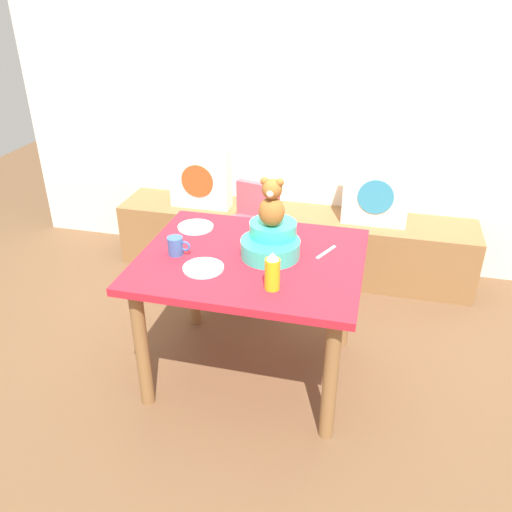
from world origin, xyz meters
TOP-DOWN VIEW (x-y plane):
  - ground_plane at (0.00, 0.00)m, footprint 8.00×8.00m
  - back_wall at (0.00, 1.48)m, footprint 4.40×0.10m
  - window_bench at (0.00, 1.21)m, footprint 2.60×0.44m
  - pillow_floral_left at (-0.69, 1.19)m, footprint 0.44×0.15m
  - pillow_floral_right at (0.57, 1.19)m, footprint 0.44×0.15m
  - dining_table at (0.00, 0.00)m, footprint 1.12×0.92m
  - highchair at (-0.22, 0.77)m, footprint 0.39×0.50m
  - infant_seat_teal at (0.09, 0.05)m, footprint 0.30×0.33m
  - teddy_bear at (0.09, 0.05)m, footprint 0.13×0.12m
  - ketchup_bottle at (0.17, -0.27)m, footprint 0.07×0.07m
  - coffee_mug at (-0.37, -0.07)m, footprint 0.12×0.08m
  - dinner_plate_near at (-0.19, -0.18)m, footprint 0.20×0.20m
  - dinner_plate_far at (-0.39, 0.25)m, footprint 0.20×0.20m
  - table_fork at (0.36, 0.13)m, footprint 0.09×0.16m

SIDE VIEW (x-z plane):
  - ground_plane at x=0.00m, z-range 0.00..0.00m
  - window_bench at x=0.00m, z-range 0.00..0.46m
  - highchair at x=-0.22m, z-range 0.13..0.92m
  - dining_table at x=0.00m, z-range 0.26..1.00m
  - pillow_floral_left at x=-0.69m, z-range 0.46..0.90m
  - pillow_floral_right at x=0.57m, z-range 0.46..0.90m
  - table_fork at x=0.36m, z-range 0.74..0.75m
  - dinner_plate_near at x=-0.19m, z-range 0.74..0.75m
  - dinner_plate_far at x=-0.39m, z-range 0.74..0.75m
  - coffee_mug at x=-0.37m, z-range 0.74..0.84m
  - infant_seat_teal at x=0.09m, z-range 0.73..0.89m
  - ketchup_bottle at x=0.17m, z-range 0.73..0.92m
  - teddy_bear at x=0.09m, z-range 0.89..1.14m
  - back_wall at x=0.00m, z-range 0.00..2.60m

